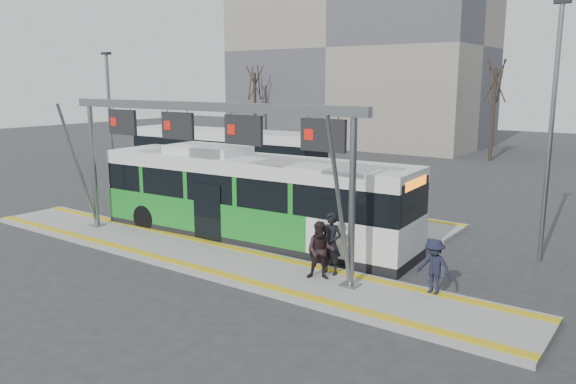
% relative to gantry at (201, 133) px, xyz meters
% --- Properties ---
extents(ground, '(120.00, 120.00, 0.00)m').
position_rel_gantry_xyz_m(ground, '(0.35, -0.25, -4.30)').
color(ground, '#2D2D30').
rests_on(ground, ground).
extents(platform_main, '(22.00, 3.00, 0.15)m').
position_rel_gantry_xyz_m(platform_main, '(0.35, -0.25, -4.22)').
color(platform_main, gray).
rests_on(platform_main, ground).
extents(platform_second, '(20.00, 3.00, 0.15)m').
position_rel_gantry_xyz_m(platform_second, '(-3.65, 7.75, -4.22)').
color(platform_second, gray).
rests_on(platform_second, ground).
extents(tactile_main, '(22.00, 2.65, 0.02)m').
position_rel_gantry_xyz_m(tactile_main, '(0.35, -0.25, -4.14)').
color(tactile_main, gold).
rests_on(tactile_main, platform_main).
extents(tactile_second, '(20.00, 0.35, 0.02)m').
position_rel_gantry_xyz_m(tactile_second, '(-3.65, 8.90, -4.14)').
color(tactile_second, gold).
rests_on(tactile_second, platform_second).
extents(gantry, '(13.00, 1.68, 5.20)m').
position_rel_gantry_xyz_m(gantry, '(0.00, 0.00, 0.00)').
color(gantry, slate).
rests_on(gantry, platform_main).
extents(apartment_block, '(24.50, 12.50, 18.40)m').
position_rel_gantry_xyz_m(apartment_block, '(-13.65, 35.75, 4.91)').
color(apartment_block, gray).
rests_on(apartment_block, ground).
extents(hero_bus, '(13.02, 3.51, 3.54)m').
position_rel_gantry_xyz_m(hero_bus, '(0.06, 2.54, -2.68)').
color(hero_bus, black).
rests_on(hero_bus, ground).
extents(bg_bus_green, '(12.86, 3.45, 3.18)m').
position_rel_gantry_xyz_m(bg_bus_green, '(-9.25, 11.36, -2.73)').
color(bg_bus_green, black).
rests_on(bg_bus_green, ground).
extents(bg_bus_blue, '(10.66, 2.40, 2.78)m').
position_rel_gantry_xyz_m(bg_bus_blue, '(-11.75, 14.14, -2.93)').
color(bg_bus_blue, black).
rests_on(bg_bus_blue, ground).
extents(passenger_a, '(0.72, 0.49, 1.93)m').
position_rel_gantry_xyz_m(passenger_a, '(4.82, 0.62, -3.18)').
color(passenger_a, black).
rests_on(passenger_a, platform_main).
extents(passenger_b, '(1.07, 0.97, 1.78)m').
position_rel_gantry_xyz_m(passenger_b, '(4.81, 0.04, -3.26)').
color(passenger_b, black).
rests_on(passenger_b, platform_main).
extents(passenger_c, '(1.10, 0.73, 1.59)m').
position_rel_gantry_xyz_m(passenger_c, '(8.05, 0.85, -3.36)').
color(passenger_c, black).
rests_on(passenger_c, platform_main).
extents(tree_left, '(1.40, 1.40, 9.14)m').
position_rel_gantry_xyz_m(tree_left, '(-4.26, 30.88, 2.63)').
color(tree_left, '#382B21').
rests_on(tree_left, ground).
extents(tree_mid, '(1.40, 1.40, 7.94)m').
position_rel_gantry_xyz_m(tree_mid, '(0.99, 30.48, 1.72)').
color(tree_mid, '#382B21').
rests_on(tree_mid, ground).
extents(tree_far, '(1.40, 1.40, 7.74)m').
position_rel_gantry_xyz_m(tree_far, '(-20.20, 27.80, 1.57)').
color(tree_far, '#382B21').
rests_on(tree_far, ground).
extents(lamp_west, '(0.50, 0.25, 7.41)m').
position_rel_gantry_xyz_m(lamp_west, '(-9.99, 3.85, -0.35)').
color(lamp_west, slate).
rests_on(lamp_west, ground).
extents(lamp_east, '(0.50, 0.25, 8.54)m').
position_rel_gantry_xyz_m(lamp_east, '(9.72, 6.26, 0.22)').
color(lamp_east, slate).
rests_on(lamp_east, ground).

